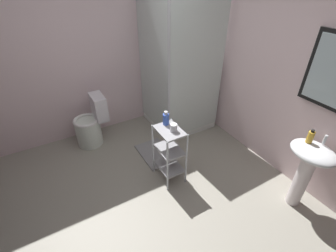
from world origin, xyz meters
TOP-DOWN VIEW (x-y plane):
  - ground_plane at (0.00, 0.00)m, footprint 4.20×4.20m
  - wall_back at (0.01, 1.85)m, footprint 4.20×0.14m
  - wall_left at (-1.85, 0.00)m, footprint 0.10×4.20m
  - shower_stall at (-1.23, 1.18)m, footprint 0.92×0.92m
  - pedestal_sink at (0.79, 1.52)m, footprint 0.46×0.37m
  - sink_faucet at (0.79, 1.64)m, footprint 0.03×0.03m
  - toilet at (-1.48, -0.16)m, footprint 0.37×0.49m
  - storage_cart at (-0.27, 0.48)m, footprint 0.38×0.28m
  - hand_soap_bottle at (0.70, 1.53)m, footprint 0.06×0.06m
  - shampoo_bottle_blue at (-0.39, 0.50)m, footprint 0.07×0.07m
  - rinse_cup at (-0.23, 0.51)m, footprint 0.08×0.08m
  - bath_mat at (-0.76, 0.53)m, footprint 0.60×0.40m

SIDE VIEW (x-z plane):
  - ground_plane at x=0.00m, z-range -0.02..0.00m
  - bath_mat at x=-0.76m, z-range 0.00..0.02m
  - toilet at x=-1.48m, z-range -0.07..0.69m
  - storage_cart at x=-0.27m, z-range 0.07..0.81m
  - shower_stall at x=-1.23m, z-range -0.54..1.46m
  - pedestal_sink at x=0.79m, z-range 0.17..0.98m
  - rinse_cup at x=-0.23m, z-range 0.74..0.83m
  - shampoo_bottle_blue at x=-0.39m, z-range 0.73..0.90m
  - sink_faucet at x=0.79m, z-range 0.81..0.91m
  - hand_soap_bottle at x=0.70m, z-range 0.80..0.95m
  - wall_left at x=-1.85m, z-range 0.00..2.50m
  - wall_back at x=0.01m, z-range 0.00..2.50m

